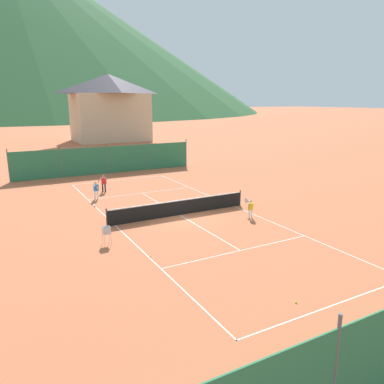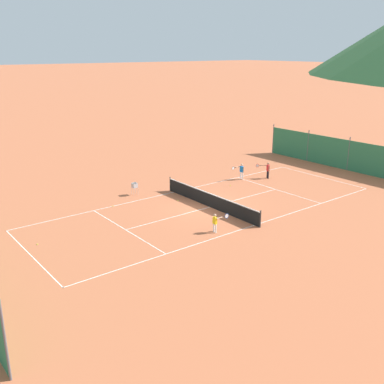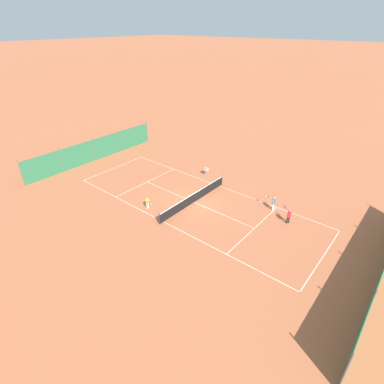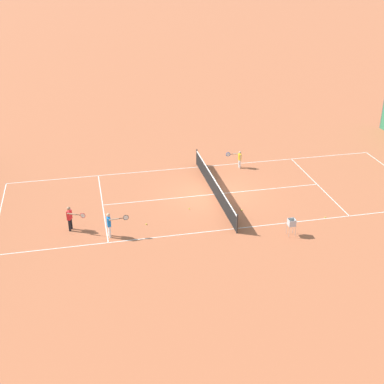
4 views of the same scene
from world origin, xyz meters
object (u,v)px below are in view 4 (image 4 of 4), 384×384
(player_near_baseline, at_px, (239,158))
(player_far_service, at_px, (110,223))
(ball_hopper, at_px, (291,223))
(tennis_ball_by_net_left, at_px, (146,224))
(tennis_ball_service_box, at_px, (189,209))
(tennis_ball_far_corner, at_px, (242,210))
(tennis_ball_alley_right, at_px, (325,217))
(player_near_service, at_px, (70,217))
(tennis_net, at_px, (214,186))

(player_near_baseline, bearing_deg, player_far_service, 128.68)
(player_near_baseline, distance_m, ball_hopper, 8.78)
(tennis_ball_by_net_left, height_order, tennis_ball_service_box, same)
(tennis_ball_far_corner, bearing_deg, player_near_baseline, -15.16)
(tennis_ball_alley_right, bearing_deg, tennis_ball_by_net_left, 82.07)
(player_far_service, distance_m, tennis_ball_by_net_left, 2.18)
(player_far_service, relative_size, tennis_ball_alley_right, 19.68)
(player_near_baseline, height_order, tennis_ball_far_corner, player_near_baseline)
(player_near_baseline, distance_m, tennis_ball_service_box, 6.62)
(player_far_service, xyz_separation_m, ball_hopper, (-1.78, -8.80, -0.10))
(player_near_service, distance_m, tennis_ball_by_net_left, 3.87)
(player_near_baseline, bearing_deg, tennis_net, 144.09)
(player_near_service, xyz_separation_m, player_near_baseline, (5.95, -10.65, -0.11))
(tennis_ball_by_net_left, xyz_separation_m, ball_hopper, (-2.58, -6.91, 0.62))
(player_near_service, bearing_deg, tennis_ball_far_corner, -88.89)
(player_far_service, bearing_deg, ball_hopper, -101.40)
(tennis_ball_far_corner, relative_size, tennis_ball_service_box, 1.00)
(player_far_service, distance_m, player_near_baseline, 11.21)
(player_near_service, xyz_separation_m, tennis_ball_alley_right, (-1.56, -13.17, -0.73))
(player_near_baseline, distance_m, tennis_ball_far_corner, 6.01)
(tennis_net, bearing_deg, tennis_ball_alley_right, -128.57)
(player_near_service, relative_size, tennis_ball_service_box, 19.98)
(tennis_ball_by_net_left, bearing_deg, player_near_service, 86.16)
(tennis_net, bearing_deg, ball_hopper, -154.08)
(tennis_net, relative_size, tennis_ball_far_corner, 139.09)
(tennis_net, distance_m, tennis_ball_far_corner, 2.52)
(tennis_ball_service_box, distance_m, ball_hopper, 5.82)
(player_near_service, distance_m, tennis_ball_far_corner, 9.12)
(player_near_service, bearing_deg, tennis_ball_service_box, -81.36)
(tennis_net, relative_size, ball_hopper, 10.31)
(player_near_service, height_order, tennis_ball_by_net_left, player_near_service)
(tennis_net, height_order, player_near_service, player_near_service)
(player_far_service, relative_size, ball_hopper, 1.46)
(tennis_ball_far_corner, xyz_separation_m, tennis_ball_service_box, (0.79, 2.75, 0.00))
(player_near_service, bearing_deg, player_far_service, -119.22)
(tennis_ball_by_net_left, bearing_deg, player_far_service, 113.04)
(player_near_baseline, height_order, tennis_ball_by_net_left, player_near_baseline)
(player_far_service, height_order, tennis_ball_by_net_left, player_far_service)
(player_near_service, height_order, tennis_ball_far_corner, player_near_service)
(player_near_baseline, xyz_separation_m, tennis_ball_far_corner, (-5.77, 1.56, -0.63))
(player_near_baseline, relative_size, tennis_ball_by_net_left, 16.99)
(player_near_service, xyz_separation_m, ball_hopper, (-2.84, -10.70, -0.11))
(player_far_service, relative_size, tennis_ball_far_corner, 19.68)
(player_far_service, xyz_separation_m, tennis_ball_by_net_left, (0.81, -1.90, -0.72))
(player_near_service, distance_m, tennis_ball_alley_right, 13.28)
(tennis_ball_far_corner, bearing_deg, ball_hopper, -151.84)
(player_far_service, xyz_separation_m, player_near_baseline, (7.01, -8.75, -0.10))
(player_near_service, relative_size, player_near_baseline, 1.18)
(tennis_net, bearing_deg, player_far_service, 119.48)
(player_near_baseline, relative_size, ball_hopper, 1.26)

